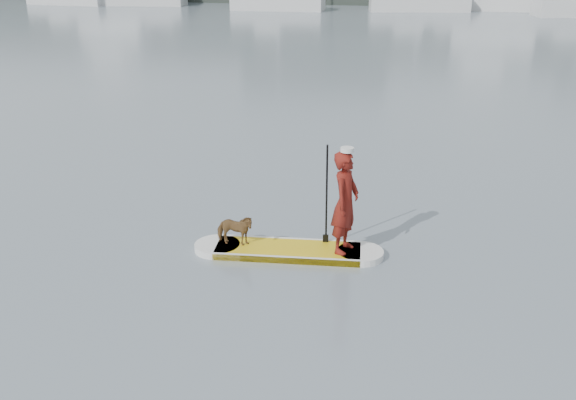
% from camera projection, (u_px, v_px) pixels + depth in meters
% --- Properties ---
extents(ground, '(140.00, 140.00, 0.00)m').
position_uv_depth(ground, '(346.00, 267.00, 10.66)').
color(ground, slate).
rests_on(ground, ground).
extents(paddleboard, '(3.29, 1.06, 0.12)m').
position_uv_depth(paddleboard, '(288.00, 250.00, 11.12)').
color(paddleboard, gold).
rests_on(paddleboard, ground).
extents(paddler, '(0.56, 0.72, 1.76)m').
position_uv_depth(paddler, '(345.00, 202.00, 10.67)').
color(paddler, maroon).
rests_on(paddler, paddleboard).
extents(white_cap, '(0.22, 0.22, 0.07)m').
position_uv_depth(white_cap, '(347.00, 150.00, 10.33)').
color(white_cap, silver).
rests_on(white_cap, paddler).
extents(dog, '(0.68, 0.32, 0.57)m').
position_uv_depth(dog, '(235.00, 230.00, 11.09)').
color(dog, '#53371C').
rests_on(dog, paddleboard).
extents(paddle, '(0.10, 0.30, 2.00)m').
position_uv_depth(paddle, '(326.00, 206.00, 11.04)').
color(paddle, black).
rests_on(paddle, ground).
extents(sailboat_c, '(7.62, 2.63, 10.89)m').
position_uv_depth(sailboat_c, '(277.00, 0.00, 52.94)').
color(sailboat_c, silver).
rests_on(sailboat_c, ground).
extents(sailboat_d, '(8.25, 3.81, 11.70)m').
position_uv_depth(sailboat_d, '(418.00, 1.00, 52.02)').
color(sailboat_d, silver).
rests_on(sailboat_d, ground).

